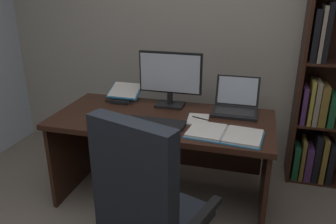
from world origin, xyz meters
TOP-DOWN VIEW (x-y plane):
  - wall_back at (0.00, 2.03)m, footprint 4.64×0.12m
  - desk at (-0.20, 1.21)m, footprint 1.62×0.75m
  - office_chair at (-0.05, 0.35)m, footprint 0.70×0.62m
  - monitor at (-0.20, 1.39)m, footprint 0.50×0.16m
  - laptop at (0.31, 1.40)m, footprint 0.34×0.33m
  - keyboard at (-0.20, 0.99)m, footprint 0.42×0.15m
  - computer_mouse at (-0.50, 0.99)m, footprint 0.06×0.10m
  - reading_stand_with_book at (-0.62, 1.44)m, footprint 0.27×0.27m
  - open_binder at (0.28, 0.94)m, footprint 0.51×0.32m
  - notepad at (0.07, 1.15)m, footprint 0.17×0.22m
  - pen at (0.09, 1.15)m, footprint 0.13×0.05m

SIDE VIEW (x-z plane):
  - office_chair at x=-0.05m, z-range -0.08..0.97m
  - desk at x=-0.20m, z-range 0.16..0.88m
  - notepad at x=0.07m, z-range 0.71..0.72m
  - open_binder at x=0.28m, z-range 0.71..0.73m
  - keyboard at x=-0.20m, z-range 0.71..0.73m
  - pen at x=0.09m, z-range 0.72..0.73m
  - computer_mouse at x=-0.50m, z-range 0.71..0.75m
  - laptop at x=0.31m, z-range 0.64..0.89m
  - reading_stand_with_book at x=-0.62m, z-range 0.71..0.83m
  - monitor at x=-0.20m, z-range 0.72..1.15m
  - wall_back at x=0.00m, z-range 0.00..2.86m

